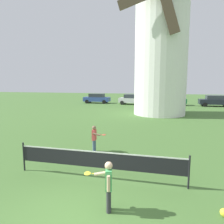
{
  "coord_description": "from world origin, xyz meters",
  "views": [
    {
      "loc": [
        2.0,
        -4.33,
        3.34
      ],
      "look_at": [
        -0.08,
        4.23,
        2.09
      ],
      "focal_mm": 33.21,
      "sensor_mm": 36.0,
      "label": 1
    }
  ],
  "objects_px": {
    "parked_car_blue": "(97,98)",
    "parked_car_silver": "(132,99)",
    "stray_ball": "(224,213)",
    "parked_car_green": "(172,100)",
    "player_far": "(95,137)",
    "parked_car_black": "(215,101)",
    "player_near": "(108,183)",
    "tennis_net": "(98,160)",
    "windmill": "(161,38)"
  },
  "relations": [
    {
      "from": "tennis_net",
      "to": "parked_car_silver",
      "type": "xyz_separation_m",
      "value": [
        -2.5,
        25.24,
        0.12
      ]
    },
    {
      "from": "windmill",
      "to": "player_far",
      "type": "distance_m",
      "value": 15.3
    },
    {
      "from": "tennis_net",
      "to": "stray_ball",
      "type": "distance_m",
      "value": 3.94
    },
    {
      "from": "player_near",
      "to": "parked_car_black",
      "type": "bearing_deg",
      "value": 72.35
    },
    {
      "from": "player_near",
      "to": "parked_car_black",
      "type": "height_order",
      "value": "parked_car_black"
    },
    {
      "from": "parked_car_black",
      "to": "stray_ball",
      "type": "bearing_deg",
      "value": -102.12
    },
    {
      "from": "player_near",
      "to": "parked_car_silver",
      "type": "bearing_deg",
      "value": 96.96
    },
    {
      "from": "stray_ball",
      "to": "parked_car_blue",
      "type": "relative_size",
      "value": 0.05
    },
    {
      "from": "stray_ball",
      "to": "parked_car_green",
      "type": "xyz_separation_m",
      "value": [
        -0.18,
        26.93,
        0.7
      ]
    },
    {
      "from": "parked_car_green",
      "to": "parked_car_silver",
      "type": "bearing_deg",
      "value": -175.8
    },
    {
      "from": "player_far",
      "to": "stray_ball",
      "type": "bearing_deg",
      "value": -39.97
    },
    {
      "from": "windmill",
      "to": "parked_car_black",
      "type": "relative_size",
      "value": 3.56
    },
    {
      "from": "windmill",
      "to": "parked_car_silver",
      "type": "relative_size",
      "value": 3.86
    },
    {
      "from": "stray_ball",
      "to": "tennis_net",
      "type": "bearing_deg",
      "value": 161.32
    },
    {
      "from": "windmill",
      "to": "player_near",
      "type": "height_order",
      "value": "windmill"
    },
    {
      "from": "parked_car_blue",
      "to": "parked_car_black",
      "type": "bearing_deg",
      "value": -1.92
    },
    {
      "from": "player_near",
      "to": "stray_ball",
      "type": "height_order",
      "value": "player_near"
    },
    {
      "from": "tennis_net",
      "to": "parked_car_silver",
      "type": "bearing_deg",
      "value": 95.66
    },
    {
      "from": "player_near",
      "to": "parked_car_blue",
      "type": "distance_m",
      "value": 29.21
    },
    {
      "from": "parked_car_silver",
      "to": "parked_car_black",
      "type": "relative_size",
      "value": 0.92
    },
    {
      "from": "windmill",
      "to": "parked_car_green",
      "type": "xyz_separation_m",
      "value": [
        1.71,
        9.73,
        -7.07
      ]
    },
    {
      "from": "tennis_net",
      "to": "player_far",
      "type": "relative_size",
      "value": 4.69
    },
    {
      "from": "parked_car_blue",
      "to": "parked_car_black",
      "type": "distance_m",
      "value": 17.84
    },
    {
      "from": "parked_car_silver",
      "to": "player_far",
      "type": "bearing_deg",
      "value": -86.3
    },
    {
      "from": "tennis_net",
      "to": "parked_car_black",
      "type": "bearing_deg",
      "value": 69.66
    },
    {
      "from": "parked_car_black",
      "to": "parked_car_silver",
      "type": "bearing_deg",
      "value": -179.14
    },
    {
      "from": "player_near",
      "to": "stray_ball",
      "type": "distance_m",
      "value": 3.01
    },
    {
      "from": "player_near",
      "to": "parked_car_silver",
      "type": "xyz_separation_m",
      "value": [
        -3.29,
        26.94,
        0.04
      ]
    },
    {
      "from": "tennis_net",
      "to": "player_near",
      "type": "relative_size",
      "value": 4.46
    },
    {
      "from": "player_far",
      "to": "parked_car_black",
      "type": "height_order",
      "value": "parked_car_black"
    },
    {
      "from": "player_far",
      "to": "parked_car_green",
      "type": "xyz_separation_m",
      "value": [
        4.56,
        22.95,
        0.08
      ]
    },
    {
      "from": "tennis_net",
      "to": "parked_car_silver",
      "type": "relative_size",
      "value": 1.51
    },
    {
      "from": "stray_ball",
      "to": "parked_car_black",
      "type": "distance_m",
      "value": 27.28
    },
    {
      "from": "player_near",
      "to": "parked_car_silver",
      "type": "relative_size",
      "value": 0.34
    },
    {
      "from": "player_near",
      "to": "player_far",
      "type": "relative_size",
      "value": 1.05
    },
    {
      "from": "player_near",
      "to": "stray_ball",
      "type": "relative_size",
      "value": 6.32
    },
    {
      "from": "tennis_net",
      "to": "parked_car_black",
      "type": "distance_m",
      "value": 27.11
    },
    {
      "from": "stray_ball",
      "to": "parked_car_silver",
      "type": "height_order",
      "value": "parked_car_silver"
    },
    {
      "from": "player_near",
      "to": "parked_car_green",
      "type": "height_order",
      "value": "parked_car_green"
    },
    {
      "from": "windmill",
      "to": "tennis_net",
      "type": "height_order",
      "value": "windmill"
    },
    {
      "from": "parked_car_blue",
      "to": "player_far",
      "type": "bearing_deg",
      "value": -72.45
    },
    {
      "from": "parked_car_blue",
      "to": "parked_car_silver",
      "type": "relative_size",
      "value": 1.08
    },
    {
      "from": "stray_ball",
      "to": "parked_car_blue",
      "type": "xyz_separation_m",
      "value": [
        -12.11,
        27.26,
        0.7
      ]
    },
    {
      "from": "parked_car_green",
      "to": "parked_car_black",
      "type": "height_order",
      "value": "same"
    },
    {
      "from": "windmill",
      "to": "player_far",
      "type": "xyz_separation_m",
      "value": [
        -2.85,
        -13.22,
        -7.15
      ]
    },
    {
      "from": "player_near",
      "to": "stray_ball",
      "type": "xyz_separation_m",
      "value": [
        2.9,
        0.46,
        -0.66
      ]
    },
    {
      "from": "player_near",
      "to": "tennis_net",
      "type": "bearing_deg",
      "value": 114.81
    },
    {
      "from": "parked_car_black",
      "to": "player_far",
      "type": "bearing_deg",
      "value": -114.76
    },
    {
      "from": "parked_car_green",
      "to": "player_far",
      "type": "bearing_deg",
      "value": -101.23
    },
    {
      "from": "parked_car_blue",
      "to": "parked_car_silver",
      "type": "distance_m",
      "value": 5.96
    }
  ]
}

